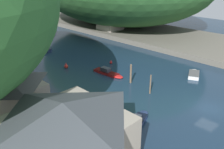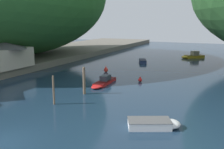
{
  "view_description": "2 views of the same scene",
  "coord_description": "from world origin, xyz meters",
  "px_view_note": "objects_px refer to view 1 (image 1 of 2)",
  "views": [
    {
      "loc": [
        -29.63,
        -11.06,
        17.07
      ],
      "look_at": [
        -2.29,
        15.98,
        0.91
      ],
      "focal_mm": 40.0,
      "sensor_mm": 36.0,
      "label": 1
    },
    {
      "loc": [
        13.72,
        -11.46,
        8.29
      ],
      "look_at": [
        0.16,
        17.96,
        1.48
      ],
      "focal_mm": 40.0,
      "sensor_mm": 36.0,
      "label": 2
    }
  ],
  "objects_px": {
    "waterfront_building": "(65,131)",
    "person_on_quay": "(4,89)",
    "boat_white_cruiser": "(194,74)",
    "channel_buoy_far": "(111,62)",
    "boat_mid_channel": "(49,34)",
    "boat_moored_right": "(109,73)",
    "person_by_boathouse": "(40,109)",
    "boathouse_shed": "(8,91)",
    "boat_far_upstream": "(42,50)",
    "right_bank_cottage": "(110,20)",
    "channel_buoy_near": "(66,66)",
    "boat_near_quay": "(138,121)"
  },
  "relations": [
    {
      "from": "right_bank_cottage",
      "to": "person_by_boathouse",
      "type": "distance_m",
      "value": 47.05
    },
    {
      "from": "boat_white_cruiser",
      "to": "boathouse_shed",
      "type": "bearing_deg",
      "value": -134.85
    },
    {
      "from": "boathouse_shed",
      "to": "boat_moored_right",
      "type": "xyz_separation_m",
      "value": [
        18.09,
        0.77,
        -3.05
      ]
    },
    {
      "from": "channel_buoy_near",
      "to": "boat_moored_right",
      "type": "bearing_deg",
      "value": -66.17
    },
    {
      "from": "channel_buoy_far",
      "to": "channel_buoy_near",
      "type": "bearing_deg",
      "value": 149.88
    },
    {
      "from": "boat_moored_right",
      "to": "boat_near_quay",
      "type": "xyz_separation_m",
      "value": [
        -8.32,
        -13.41,
        0.07
      ]
    },
    {
      "from": "right_bank_cottage",
      "to": "boat_far_upstream",
      "type": "distance_m",
      "value": 23.4
    },
    {
      "from": "boathouse_shed",
      "to": "boat_mid_channel",
      "type": "xyz_separation_m",
      "value": [
        25.72,
        32.27,
        -2.89
      ]
    },
    {
      "from": "right_bank_cottage",
      "to": "boat_far_upstream",
      "type": "xyz_separation_m",
      "value": [
        -23.09,
        -1.14,
        -3.61
      ]
    },
    {
      "from": "right_bank_cottage",
      "to": "channel_buoy_far",
      "type": "distance_m",
      "value": 25.8
    },
    {
      "from": "boathouse_shed",
      "to": "boat_white_cruiser",
      "type": "xyz_separation_m",
      "value": [
        28.28,
        -10.17,
        -3.06
      ]
    },
    {
      "from": "waterfront_building",
      "to": "person_on_quay",
      "type": "relative_size",
      "value": 6.31
    },
    {
      "from": "channel_buoy_near",
      "to": "person_by_boathouse",
      "type": "relative_size",
      "value": 0.63
    },
    {
      "from": "boat_near_quay",
      "to": "waterfront_building",
      "type": "bearing_deg",
      "value": -108.98
    },
    {
      "from": "channel_buoy_near",
      "to": "channel_buoy_far",
      "type": "height_order",
      "value": "channel_buoy_near"
    },
    {
      "from": "right_bank_cottage",
      "to": "boat_moored_right",
      "type": "bearing_deg",
      "value": -135.47
    },
    {
      "from": "right_bank_cottage",
      "to": "channel_buoy_near",
      "type": "relative_size",
      "value": 5.85
    },
    {
      "from": "waterfront_building",
      "to": "right_bank_cottage",
      "type": "bearing_deg",
      "value": 40.84
    },
    {
      "from": "waterfront_building",
      "to": "channel_buoy_far",
      "type": "xyz_separation_m",
      "value": [
        22.61,
        16.88,
        -3.84
      ]
    },
    {
      "from": "boat_white_cruiser",
      "to": "boat_near_quay",
      "type": "distance_m",
      "value": 18.67
    },
    {
      "from": "boat_far_upstream",
      "to": "person_by_boathouse",
      "type": "relative_size",
      "value": 2.7
    },
    {
      "from": "boat_mid_channel",
      "to": "boat_moored_right",
      "type": "height_order",
      "value": "boat_mid_channel"
    },
    {
      "from": "boat_white_cruiser",
      "to": "person_by_boathouse",
      "type": "relative_size",
      "value": 2.67
    },
    {
      "from": "person_on_quay",
      "to": "person_by_boathouse",
      "type": "height_order",
      "value": "same"
    },
    {
      "from": "boat_near_quay",
      "to": "channel_buoy_near",
      "type": "bearing_deg",
      "value": 148.26
    },
    {
      "from": "person_by_boathouse",
      "to": "boathouse_shed",
      "type": "bearing_deg",
      "value": 28.81
    },
    {
      "from": "boathouse_shed",
      "to": "person_on_quay",
      "type": "height_order",
      "value": "boathouse_shed"
    },
    {
      "from": "boat_mid_channel",
      "to": "boat_white_cruiser",
      "type": "height_order",
      "value": "boat_mid_channel"
    },
    {
      "from": "waterfront_building",
      "to": "boat_moored_right",
      "type": "height_order",
      "value": "waterfront_building"
    },
    {
      "from": "boat_far_upstream",
      "to": "channel_buoy_near",
      "type": "relative_size",
      "value": 4.27
    },
    {
      "from": "boat_far_upstream",
      "to": "boat_near_quay",
      "type": "relative_size",
      "value": 0.79
    },
    {
      "from": "waterfront_building",
      "to": "boathouse_shed",
      "type": "xyz_separation_m",
      "value": [
        0.45,
        12.63,
        -0.78
      ]
    },
    {
      "from": "boathouse_shed",
      "to": "boat_far_upstream",
      "type": "distance_m",
      "value": 27.43
    },
    {
      "from": "boat_white_cruiser",
      "to": "channel_buoy_far",
      "type": "relative_size",
      "value": 5.46
    },
    {
      "from": "boat_moored_right",
      "to": "person_on_quay",
      "type": "distance_m",
      "value": 17.5
    },
    {
      "from": "channel_buoy_near",
      "to": "channel_buoy_far",
      "type": "distance_m",
      "value": 8.72
    },
    {
      "from": "boat_far_upstream",
      "to": "person_by_boathouse",
      "type": "bearing_deg",
      "value": -142.69
    },
    {
      "from": "waterfront_building",
      "to": "person_on_quay",
      "type": "bearing_deg",
      "value": 85.18
    },
    {
      "from": "boathouse_shed",
      "to": "boat_near_quay",
      "type": "bearing_deg",
      "value": -52.29
    },
    {
      "from": "boat_mid_channel",
      "to": "person_by_boathouse",
      "type": "bearing_deg",
      "value": 107.0
    },
    {
      "from": "boathouse_shed",
      "to": "person_by_boathouse",
      "type": "relative_size",
      "value": 4.81
    },
    {
      "from": "boat_near_quay",
      "to": "boat_white_cruiser",
      "type": "bearing_deg",
      "value": 78.68
    },
    {
      "from": "channel_buoy_far",
      "to": "person_on_quay",
      "type": "height_order",
      "value": "person_on_quay"
    },
    {
      "from": "boat_far_upstream",
      "to": "boat_white_cruiser",
      "type": "distance_m",
      "value": 33.42
    },
    {
      "from": "boat_white_cruiser",
      "to": "boat_near_quay",
      "type": "bearing_deg",
      "value": -107.48
    },
    {
      "from": "boathouse_shed",
      "to": "channel_buoy_near",
      "type": "height_order",
      "value": "boathouse_shed"
    },
    {
      "from": "boat_mid_channel",
      "to": "right_bank_cottage",
      "type": "bearing_deg",
      "value": -164.09
    },
    {
      "from": "boat_far_upstream",
      "to": "person_by_boathouse",
      "type": "distance_m",
      "value": 30.13
    },
    {
      "from": "person_on_quay",
      "to": "waterfront_building",
      "type": "bearing_deg",
      "value": 156.81
    },
    {
      "from": "boat_white_cruiser",
      "to": "person_by_boathouse",
      "type": "distance_m",
      "value": 27.34
    }
  ]
}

